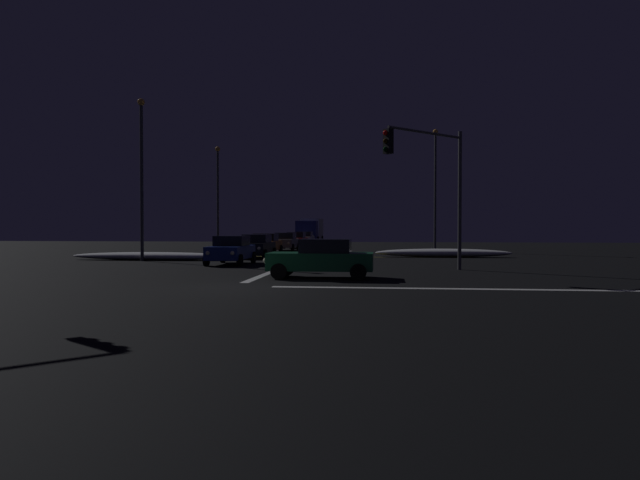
{
  "coord_description": "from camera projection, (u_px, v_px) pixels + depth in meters",
  "views": [
    {
      "loc": [
        5.09,
        -19.38,
        2.05
      ],
      "look_at": [
        1.63,
        11.92,
        1.34
      ],
      "focal_mm": 32.27,
      "sensor_mm": 36.0,
      "label": 1
    }
  ],
  "objects": [
    {
      "name": "streetlamp_left_far",
      "position": [
        218.0,
        191.0,
        50.51
      ],
      "size": [
        0.44,
        0.44,
        9.14
      ],
      "color": "#424247",
      "rests_on": "ground"
    },
    {
      "name": "sedan_red",
      "position": [
        296.0,
        240.0,
        56.17
      ],
      "size": [
        2.02,
        4.33,
        1.57
      ],
      "color": "maroon",
      "rests_on": "ground"
    },
    {
      "name": "sedan_gray",
      "position": [
        285.0,
        241.0,
        50.08
      ],
      "size": [
        2.02,
        4.33,
        1.57
      ],
      "color": "slate",
      "rests_on": "ground"
    },
    {
      "name": "streetlamp_right_far",
      "position": [
        435.0,
        182.0,
        48.42
      ],
      "size": [
        0.44,
        0.44,
        10.3
      ],
      "color": "#424247",
      "rests_on": "ground"
    },
    {
      "name": "stop_line_north",
      "position": [
        279.0,
        269.0,
        28.13
      ],
      "size": [
        0.35,
        14.26,
        0.01
      ],
      "color": "white",
      "rests_on": "ground"
    },
    {
      "name": "snow_bank_right_curb",
      "position": [
        443.0,
        253.0,
        39.13
      ],
      "size": [
        9.22,
        1.5,
        0.58
      ],
      "color": "white",
      "rests_on": "ground"
    },
    {
      "name": "snow_bank_left_curb",
      "position": [
        153.0,
        256.0,
        35.63
      ],
      "size": [
        10.51,
        1.5,
        0.5
      ],
      "color": "white",
      "rests_on": "ground"
    },
    {
      "name": "sedan_green_crossing",
      "position": [
        322.0,
        258.0,
        23.1
      ],
      "size": [
        4.33,
        2.02,
        1.57
      ],
      "color": "#14512D",
      "rests_on": "ground"
    },
    {
      "name": "sedan_blue",
      "position": [
        231.0,
        250.0,
        31.58
      ],
      "size": [
        2.02,
        4.33,
        1.57
      ],
      "color": "navy",
      "rests_on": "ground"
    },
    {
      "name": "sedan_silver",
      "position": [
        304.0,
        239.0,
        62.62
      ],
      "size": [
        2.02,
        4.33,
        1.57
      ],
      "color": "#B7B7BC",
      "rests_on": "ground"
    },
    {
      "name": "crosswalk_bar_east",
      "position": [
        485.0,
        289.0,
        18.93
      ],
      "size": [
        14.26,
        0.4,
        0.01
      ],
      "color": "white",
      "rests_on": "ground"
    },
    {
      "name": "sedan_orange",
      "position": [
        265.0,
        244.0,
        43.65
      ],
      "size": [
        2.02,
        4.33,
        1.57
      ],
      "color": "#C66014",
      "rests_on": "ground"
    },
    {
      "name": "traffic_signal_ne",
      "position": [
        432.0,
        171.0,
        26.19
      ],
      "size": [
        3.76,
        3.76,
        6.62
      ],
      "color": "#4C4C51",
      "rests_on": "ground"
    },
    {
      "name": "centre_line_ns",
      "position": [
        309.0,
        257.0,
        39.66
      ],
      "size": [
        22.0,
        0.15,
        0.01
      ],
      "color": "yellow",
      "rests_on": "ground"
    },
    {
      "name": "ground",
      "position": [
        235.0,
        288.0,
        19.86
      ],
      "size": [
        120.0,
        120.0,
        0.1
      ],
      "primitive_type": "cube",
      "color": "black"
    },
    {
      "name": "box_truck",
      "position": [
        310.0,
        230.0,
        70.08
      ],
      "size": [
        2.68,
        8.28,
        3.08
      ],
      "color": "navy",
      "rests_on": "ground"
    },
    {
      "name": "streetlamp_left_near",
      "position": [
        142.0,
        168.0,
        34.6
      ],
      "size": [
        0.44,
        0.44,
        9.79
      ],
      "color": "#424247",
      "rests_on": "ground"
    },
    {
      "name": "sedan_black",
      "position": [
        256.0,
        246.0,
        38.11
      ],
      "size": [
        2.02,
        4.33,
        1.57
      ],
      "color": "black",
      "rests_on": "ground"
    }
  ]
}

